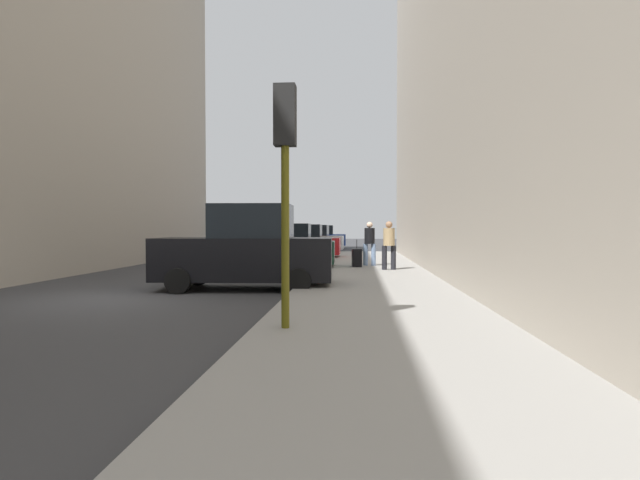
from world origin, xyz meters
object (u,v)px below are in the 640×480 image
(parked_red_hatchback, at_px, (300,243))
(parked_silver_sedan, at_px, (311,240))
(parked_blue_sedan, at_px, (319,238))
(rolling_suitcase, at_px, (357,258))
(fire_hydrant, at_px, (315,270))
(pedestrian_in_tan_coat, at_px, (389,243))
(parked_dark_green_sedan, at_px, (281,248))
(traffic_light, at_px, (285,152))
(parked_black_suv, at_px, (246,251))
(pedestrian_in_jeans, at_px, (370,241))

(parked_red_hatchback, bearing_deg, parked_silver_sedan, 90.00)
(parked_blue_sedan, xyz_separation_m, rolling_suitcase, (2.91, -18.98, -0.36))
(fire_hydrant, xyz_separation_m, pedestrian_in_tan_coat, (2.24, 4.36, 0.61))
(parked_dark_green_sedan, bearing_deg, parked_silver_sedan, 90.00)
(parked_dark_green_sedan, height_order, traffic_light, traffic_light)
(fire_hydrant, distance_m, pedestrian_in_tan_coat, 4.94)
(parked_black_suv, distance_m, fire_hydrant, 1.91)
(parked_red_hatchback, bearing_deg, rolling_suitcase, -65.23)
(parked_silver_sedan, relative_size, traffic_light, 1.18)
(fire_hydrant, bearing_deg, pedestrian_in_tan_coat, 62.78)
(rolling_suitcase, bearing_deg, pedestrian_in_tan_coat, -47.49)
(parked_black_suv, relative_size, parked_dark_green_sedan, 1.10)
(parked_dark_green_sedan, distance_m, parked_blue_sedan, 18.79)
(parked_dark_green_sedan, xyz_separation_m, traffic_light, (1.85, -11.78, 1.91))
(parked_blue_sedan, bearing_deg, parked_silver_sedan, -90.00)
(parked_silver_sedan, xyz_separation_m, pedestrian_in_tan_coat, (4.05, -13.58, 0.26))
(parked_red_hatchback, relative_size, pedestrian_in_tan_coat, 2.46)
(parked_black_suv, bearing_deg, parked_blue_sedan, 90.00)
(parked_silver_sedan, bearing_deg, parked_red_hatchback, -90.00)
(parked_blue_sedan, height_order, pedestrian_in_tan_coat, pedestrian_in_tan_coat)
(parked_black_suv, xyz_separation_m, parked_silver_sedan, (0.00, 18.29, -0.18))
(parked_blue_sedan, height_order, fire_hydrant, parked_blue_sedan)
(pedestrian_in_tan_coat, distance_m, rolling_suitcase, 1.79)
(parked_red_hatchback, xyz_separation_m, parked_blue_sedan, (-0.00, 12.67, 0.00))
(traffic_light, xyz_separation_m, pedestrian_in_tan_coat, (2.19, 10.36, -1.65))
(parked_red_hatchback, xyz_separation_m, fire_hydrant, (1.80, -11.90, -0.35))
(parked_black_suv, distance_m, rolling_suitcase, 6.64)
(parked_dark_green_sedan, xyz_separation_m, parked_blue_sedan, (-0.00, 18.79, 0.00))
(parked_black_suv, bearing_deg, fire_hydrant, 10.99)
(parked_blue_sedan, bearing_deg, pedestrian_in_tan_coat, -78.68)
(parked_red_hatchback, distance_m, traffic_light, 18.10)
(pedestrian_in_jeans, bearing_deg, parked_blue_sedan, 100.55)
(pedestrian_in_jeans, distance_m, pedestrian_in_tan_coat, 2.01)
(parked_red_hatchback, bearing_deg, pedestrian_in_jeans, -58.83)
(parked_blue_sedan, height_order, traffic_light, traffic_light)
(fire_hydrant, bearing_deg, rolling_suitcase, 78.81)
(parked_silver_sedan, distance_m, traffic_light, 24.08)
(parked_black_suv, height_order, rolling_suitcase, parked_black_suv)
(rolling_suitcase, bearing_deg, traffic_light, -95.21)
(parked_dark_green_sedan, bearing_deg, pedestrian_in_tan_coat, -19.40)
(parked_silver_sedan, bearing_deg, pedestrian_in_jeans, -73.71)
(parked_blue_sedan, bearing_deg, traffic_light, -86.53)
(parked_red_hatchback, relative_size, rolling_suitcase, 4.04)
(fire_hydrant, bearing_deg, parked_silver_sedan, 95.74)
(pedestrian_in_tan_coat, height_order, rolling_suitcase, pedestrian_in_tan_coat)
(parked_black_suv, xyz_separation_m, traffic_light, (1.85, -5.65, 1.73))
(pedestrian_in_tan_coat, bearing_deg, parked_red_hatchback, 118.20)
(pedestrian_in_tan_coat, bearing_deg, parked_dark_green_sedan, 160.60)
(parked_black_suv, distance_m, parked_silver_sedan, 18.29)
(pedestrian_in_jeans, bearing_deg, parked_black_suv, -117.29)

